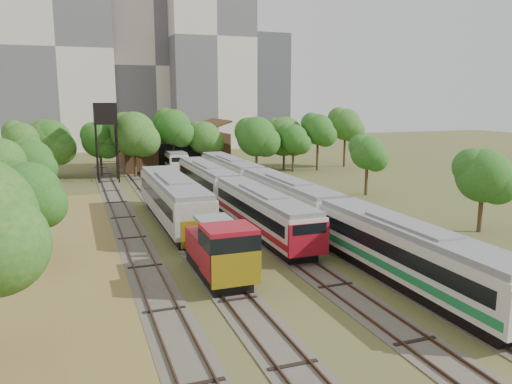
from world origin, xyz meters
name	(u,v)px	position (x,y,z in m)	size (l,w,h in m)	color
ground	(397,302)	(0.00, 0.00, 0.00)	(240.00, 240.00, 0.00)	#475123
dry_grass_patch	(43,293)	(-18.00, 8.00, 0.02)	(14.00, 60.00, 0.04)	brown
tracks	(240,209)	(-0.67, 25.00, 0.04)	(24.60, 80.00, 0.19)	#4C473D
railcar_red_set	(230,193)	(-2.00, 23.94, 1.88)	(2.87, 34.58, 3.55)	black
railcar_green_set	(288,199)	(2.00, 19.27, 1.94)	(2.97, 52.08, 3.67)	black
railcar_rear	(169,158)	(-2.00, 55.94, 1.76)	(2.70, 16.08, 3.33)	black
shunter_locomotive	(221,251)	(-8.00, 6.44, 1.83)	(2.88, 8.10, 3.77)	black
old_grey_coach	(173,199)	(-8.00, 21.37, 2.20)	(3.25, 18.00, 4.03)	black
water_tower	(105,115)	(-11.77, 47.11, 8.71)	(2.98, 2.98, 10.33)	black
rail_pile_near	(464,262)	(8.00, 3.79, 0.16)	(0.65, 9.69, 0.32)	#532917
maintenance_shed	(173,149)	(-1.00, 57.98, 2.91)	(16.45, 11.55, 7.58)	#362113
tree_band_left	(10,176)	(-20.25, 17.76, 5.37)	(8.12, 67.47, 8.69)	#382616
tree_band_far	(201,135)	(1.80, 50.62, 5.62)	(49.85, 11.00, 9.38)	#382616
tree_band_right	(362,152)	(15.11, 27.99, 4.83)	(4.44, 41.43, 7.16)	#382616
tower_left	(56,50)	(-18.00, 95.00, 21.00)	(22.00, 16.00, 42.00)	beige
tower_centre	(150,68)	(2.00, 100.00, 18.00)	(20.00, 18.00, 36.00)	beige
tower_right	(208,40)	(14.00, 92.00, 24.00)	(18.00, 16.00, 48.00)	beige
tower_far_right	(262,87)	(34.00, 110.00, 14.00)	(12.00, 12.00, 28.00)	#43464B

